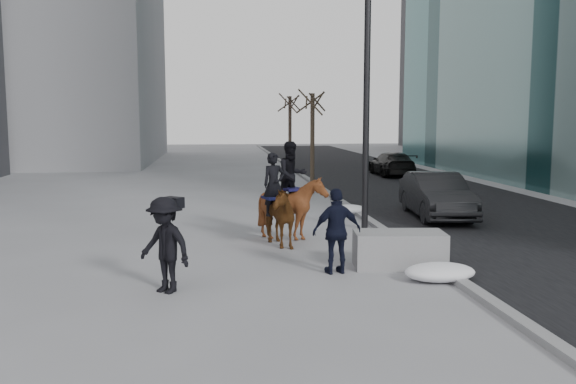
{
  "coord_description": "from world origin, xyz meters",
  "views": [
    {
      "loc": [
        -1.61,
        -12.36,
        3.18
      ],
      "look_at": [
        0.0,
        1.2,
        1.5
      ],
      "focal_mm": 38.0,
      "sensor_mm": 36.0,
      "label": 1
    }
  ],
  "objects": [
    {
      "name": "tree_near",
      "position": [
        2.4,
        12.79,
        2.31
      ],
      "size": [
        1.2,
        1.2,
        4.62
      ],
      "primitive_type": null,
      "color": "#32271D",
      "rests_on": "ground"
    },
    {
      "name": "mounted_right",
      "position": [
        0.35,
        3.19,
        1.03
      ],
      "size": [
        1.8,
        1.9,
        2.56
      ],
      "color": "#502710",
      "rests_on": "ground"
    },
    {
      "name": "snow_piles",
      "position": [
        2.7,
        2.28,
        0.16
      ],
      "size": [
        1.4,
        9.18,
        0.36
      ],
      "color": "white",
      "rests_on": "ground"
    },
    {
      "name": "lamppost",
      "position": [
        2.6,
        4.63,
        4.99
      ],
      "size": [
        0.25,
        1.95,
        9.09
      ],
      "color": "black",
      "rests_on": "ground"
    },
    {
      "name": "mounted_left",
      "position": [
        -0.19,
        2.49,
        0.86
      ],
      "size": [
        1.32,
        1.95,
        2.31
      ],
      "color": "#4D2C0F",
      "rests_on": "ground"
    },
    {
      "name": "tree_far",
      "position": [
        2.4,
        20.51,
        2.39
      ],
      "size": [
        1.2,
        1.2,
        4.78
      ],
      "primitive_type": null,
      "color": "#382721",
      "rests_on": "ground"
    },
    {
      "name": "car_far",
      "position": [
        7.92,
        19.89,
        0.65
      ],
      "size": [
        1.92,
        4.49,
        1.29
      ],
      "primitive_type": "imported",
      "rotation": [
        0.0,
        0.0,
        3.12
      ],
      "color": "black",
      "rests_on": "ground"
    },
    {
      "name": "road",
      "position": [
        7.0,
        10.0,
        0.01
      ],
      "size": [
        8.0,
        90.0,
        0.01
      ],
      "primitive_type": "cube",
      "color": "black",
      "rests_on": "ground"
    },
    {
      "name": "camera_crew",
      "position": [
        -2.55,
        -1.34,
        0.89
      ],
      "size": [
        1.29,
        1.23,
        1.75
      ],
      "color": "black",
      "rests_on": "ground"
    },
    {
      "name": "ground",
      "position": [
        0.0,
        0.0,
        0.0
      ],
      "size": [
        120.0,
        120.0,
        0.0
      ],
      "primitive_type": "plane",
      "color": "gray",
      "rests_on": "ground"
    },
    {
      "name": "curb",
      "position": [
        3.0,
        10.0,
        0.06
      ],
      "size": [
        0.25,
        90.0,
        0.12
      ],
      "primitive_type": "cube",
      "color": "gray",
      "rests_on": "ground"
    },
    {
      "name": "car_near",
      "position": [
        5.34,
        6.11,
        0.71
      ],
      "size": [
        1.87,
        4.44,
        1.43
      ],
      "primitive_type": "imported",
      "rotation": [
        0.0,
        0.0,
        -0.08
      ],
      "color": "black",
      "rests_on": "ground"
    },
    {
      "name": "planter",
      "position": [
        2.24,
        -0.01,
        0.38
      ],
      "size": [
        1.99,
        1.15,
        0.76
      ],
      "primitive_type": "cube",
      "rotation": [
        0.0,
        0.0,
        -0.11
      ],
      "color": "gray",
      "rests_on": "ground"
    },
    {
      "name": "feeder",
      "position": [
        0.82,
        -0.37,
        0.88
      ],
      "size": [
        1.08,
        0.93,
        1.75
      ],
      "color": "black",
      "rests_on": "ground"
    }
  ]
}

